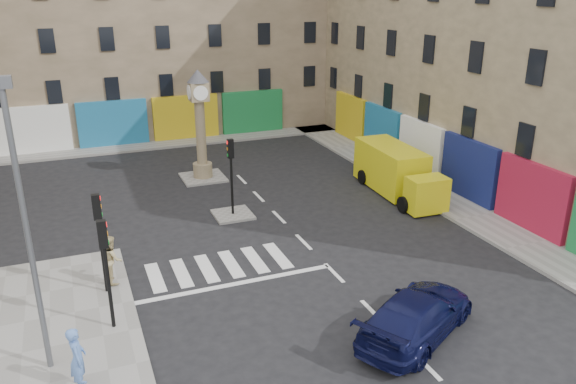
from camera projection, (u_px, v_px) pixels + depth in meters
ground at (346, 285)px, 20.85m from camera, size 120.00×120.00×0.00m
sidewalk_right at (400, 176)px, 32.57m from camera, size 2.60×30.00×0.15m
sidewalk_far at (146, 145)px, 38.77m from camera, size 32.00×2.40×0.15m
island_near at (233, 215)px, 27.10m from camera, size 1.80×1.80×0.12m
island_far at (203, 177)px, 32.33m from camera, size 2.40×2.40×0.12m
building_right at (504, 31)px, 32.01m from camera, size 10.00×30.00×16.00m
building_far at (124, 14)px, 40.90m from camera, size 32.00×10.00×17.00m
traffic_light_left_near at (105, 257)px, 17.23m from camera, size 0.28×0.22×3.70m
traffic_light_left_far at (99, 228)px, 19.32m from camera, size 0.28×0.22×3.70m
traffic_light_island at (231, 165)px, 26.22m from camera, size 0.28×0.22×3.70m
lamp_post at (25, 218)px, 14.59m from camera, size 0.50×0.25×8.30m
clock_pillar at (200, 118)px, 31.11m from camera, size 1.20×1.20×6.10m
navy_sedan at (417, 315)px, 17.62m from camera, size 5.51×4.38×1.49m
yellow_van at (396, 172)px, 29.69m from camera, size 2.51×6.74×2.42m
pedestrian_blue at (78, 358)px, 15.02m from camera, size 0.45×0.68×1.87m
pedestrian_tan at (111, 259)px, 20.51m from camera, size 0.82×0.98×1.83m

